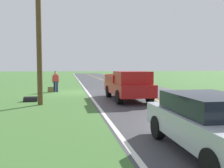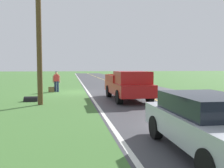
% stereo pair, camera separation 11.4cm
% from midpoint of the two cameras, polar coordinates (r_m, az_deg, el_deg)
% --- Properties ---
extents(ground_plane, '(200.00, 200.00, 0.00)m').
position_cam_midpoint_polar(ground_plane, '(19.87, -8.96, -1.96)').
color(ground_plane, '#427033').
extents(road_surface, '(8.15, 120.00, 0.00)m').
position_cam_midpoint_polar(road_surface, '(20.58, 5.25, -1.71)').
color(road_surface, '#3D3D42').
rests_on(road_surface, ground).
extents(lane_edge_line, '(0.16, 117.60, 0.00)m').
position_cam_midpoint_polar(lane_edge_line, '(19.92, -5.64, -1.90)').
color(lane_edge_line, silver).
rests_on(lane_edge_line, ground).
extents(lane_centre_line, '(0.14, 117.60, 0.00)m').
position_cam_midpoint_polar(lane_centre_line, '(20.58, 5.25, -1.70)').
color(lane_centre_line, gold).
rests_on(lane_centre_line, ground).
extents(hitchhiker_walking, '(0.62, 0.52, 1.75)m').
position_cam_midpoint_polar(hitchhiker_walking, '(20.43, -13.02, 0.91)').
color(hitchhiker_walking, navy).
rests_on(hitchhiker_walking, ground).
extents(suitcase_carried, '(0.47, 0.22, 0.43)m').
position_cam_midpoint_polar(suitcase_carried, '(20.45, -14.18, -1.26)').
color(suitcase_carried, brown).
rests_on(suitcase_carried, ground).
extents(pickup_truck_passing, '(2.16, 5.43, 1.82)m').
position_cam_midpoint_polar(pickup_truck_passing, '(14.82, 4.15, -0.21)').
color(pickup_truck_passing, '#B21919').
rests_on(pickup_truck_passing, ground).
extents(sedan_near_oncoming, '(2.03, 4.45, 1.41)m').
position_cam_midpoint_polar(sedan_near_oncoming, '(26.01, 6.65, 1.15)').
color(sedan_near_oncoming, '#66754C').
rests_on(sedan_near_oncoming, ground).
extents(sedan_ahead_same_lane, '(2.00, 4.44, 1.41)m').
position_cam_midpoint_polar(sedan_ahead_same_lane, '(6.21, 22.76, -8.48)').
color(sedan_ahead_same_lane, '#B2B7C1').
rests_on(sedan_ahead_same_lane, ground).
extents(utility_pole_roadside, '(0.28, 0.28, 8.05)m').
position_cam_midpoint_polar(utility_pole_roadside, '(13.71, -16.90, 12.10)').
color(utility_pole_roadside, brown).
rests_on(utility_pole_roadside, ground).
extents(drainage_culvert, '(0.80, 0.60, 0.60)m').
position_cam_midpoint_polar(drainage_culvert, '(15.24, -18.61, -3.95)').
color(drainage_culvert, black).
rests_on(drainage_culvert, ground).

